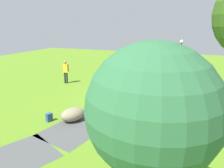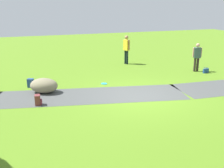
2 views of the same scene
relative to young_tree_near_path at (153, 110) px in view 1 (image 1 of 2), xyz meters
The scene contains 12 objects.
ground_plane 9.15m from the young_tree_near_path, 161.62° to the right, with size 48.00×48.00×0.00m, color #547F1E.
footpath_segment_near 14.72m from the young_tree_near_path, behind, with size 8.13×2.73×0.01m.
footpath_segment_mid 7.83m from the young_tree_near_path, 150.91° to the right, with size 8.28×3.81×0.01m.
young_tree_near_path is the anchor object (origin of this frame).
lamp_post 15.96m from the young_tree_near_path, behind, with size 0.28×0.28×3.26m.
lawn_boulder 7.00m from the young_tree_near_path, 134.66° to the right, with size 1.48×1.34×0.64m.
woman_with_handbag 14.38m from the young_tree_near_path, 157.27° to the right, with size 0.49×0.35×1.61m.
man_near_boulder 13.53m from the young_tree_near_path, 139.46° to the right, with size 0.36×0.49×1.81m.
handbag_on_grass 14.59m from the young_tree_near_path, 159.58° to the right, with size 0.32×0.28×0.31m.
backpack_by_boulder 7.49m from the young_tree_near_path, 125.75° to the right, with size 0.33×0.33×0.40m.
spare_backpack_on_lawn 5.92m from the young_tree_near_path, 142.78° to the right, with size 0.28×0.30×0.40m.
frisbee_on_grass 9.41m from the young_tree_near_path, 146.25° to the right, with size 0.28×0.28×0.02m.
Camera 1 is at (11.60, 3.30, 4.49)m, focal length 33.35 mm.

